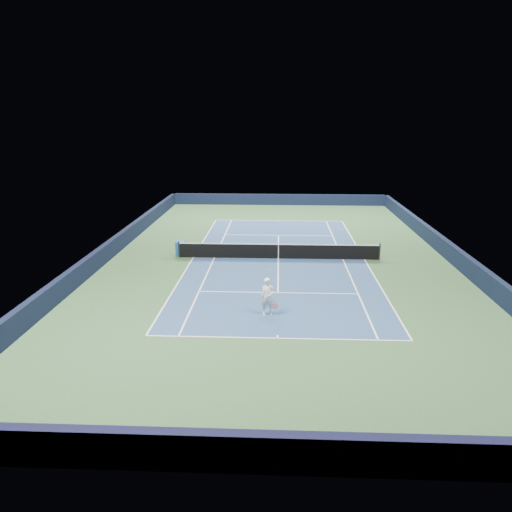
{
  "coord_description": "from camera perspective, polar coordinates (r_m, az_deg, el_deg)",
  "views": [
    {
      "loc": [
        -0.03,
        -30.72,
        8.86
      ],
      "look_at": [
        -1.3,
        -3.0,
        1.0
      ],
      "focal_mm": 35.0,
      "sensor_mm": 36.0,
      "label": 1
    }
  ],
  "objects": [
    {
      "name": "center_mark_near",
      "position": [
        20.95,
        2.48,
        -9.2
      ],
      "size": [
        0.08,
        0.3,
        0.0
      ],
      "primitive_type": "cube",
      "color": "white",
      "rests_on": "ground"
    },
    {
      "name": "service_line_far",
      "position": [
        38.16,
        2.59,
        2.39
      ],
      "size": [
        8.23,
        0.08,
        0.0
      ],
      "primitive_type": "cube",
      "color": "white",
      "rests_on": "ground"
    },
    {
      "name": "baseline_near",
      "position": [
        20.81,
        2.48,
        -9.37
      ],
      "size": [
        10.97,
        0.08,
        0.0
      ],
      "primitive_type": "cube",
      "color": "white",
      "rests_on": "ground"
    },
    {
      "name": "wall_near",
      "position": [
        13.7,
        2.37,
        -21.53
      ],
      "size": [
        22.0,
        0.35,
        1.1
      ],
      "primitive_type": "cube",
      "color": "black",
      "rests_on": "ground"
    },
    {
      "name": "court_surface",
      "position": [
        31.97,
        2.57,
        -0.28
      ],
      "size": [
        10.97,
        23.77,
        0.01
      ],
      "primitive_type": "cube",
      "color": "navy",
      "rests_on": "ground"
    },
    {
      "name": "service_line_near",
      "position": [
        25.88,
        2.53,
        -4.2
      ],
      "size": [
        8.23,
        0.08,
        0.0
      ],
      "primitive_type": "cube",
      "color": "white",
      "rests_on": "ground"
    },
    {
      "name": "sideline_doubles_right",
      "position": [
        32.44,
        12.3,
        -0.39
      ],
      "size": [
        0.08,
        23.77,
        0.0
      ],
      "primitive_type": "cube",
      "color": "white",
      "rests_on": "ground"
    },
    {
      "name": "wall_right",
      "position": [
        33.63,
        21.36,
        0.4
      ],
      "size": [
        0.35,
        40.0,
        1.1
      ],
      "primitive_type": "cube",
      "color": "black",
      "rests_on": "ground"
    },
    {
      "name": "sideline_doubles_left",
      "position": [
        32.43,
        -7.17,
        -0.15
      ],
      "size": [
        0.08,
        23.77,
        0.0
      ],
      "primitive_type": "cube",
      "color": "white",
      "rests_on": "ground"
    },
    {
      "name": "sideline_singles_right",
      "position": [
        32.24,
        9.9,
        -0.36
      ],
      "size": [
        0.08,
        23.77,
        0.0
      ],
      "primitive_type": "cube",
      "color": "white",
      "rests_on": "ground"
    },
    {
      "name": "center_service_line",
      "position": [
        31.97,
        2.57,
        -0.27
      ],
      "size": [
        0.08,
        12.8,
        0.0
      ],
      "primitive_type": "cube",
      "color": "white",
      "rests_on": "ground"
    },
    {
      "name": "center_mark_far",
      "position": [
        43.37,
        2.61,
        4.02
      ],
      "size": [
        0.08,
        0.3,
        0.0
      ],
      "primitive_type": "cube",
      "color": "white",
      "rests_on": "ground"
    },
    {
      "name": "wall_left",
      "position": [
        33.61,
        -16.21,
        0.86
      ],
      "size": [
        0.35,
        40.0,
        1.1
      ],
      "primitive_type": "cube",
      "color": "black",
      "rests_on": "ground"
    },
    {
      "name": "wall_far",
      "position": [
        51.22,
        2.63,
        6.46
      ],
      "size": [
        22.0,
        0.35,
        1.1
      ],
      "primitive_type": "cube",
      "color": "black",
      "rests_on": "ground"
    },
    {
      "name": "ground",
      "position": [
        31.97,
        2.57,
        -0.29
      ],
      "size": [
        40.0,
        40.0,
        0.0
      ],
      "primitive_type": "plane",
      "color": "#2E502C",
      "rests_on": "ground"
    },
    {
      "name": "tennis_player",
      "position": [
        22.78,
        1.36,
        -4.68
      ],
      "size": [
        0.84,
        1.31,
        1.91
      ],
      "color": "white",
      "rests_on": "ground"
    },
    {
      "name": "sideline_singles_left",
      "position": [
        32.23,
        -4.77,
        -0.18
      ],
      "size": [
        0.08,
        23.77,
        0.0
      ],
      "primitive_type": "cube",
      "color": "white",
      "rests_on": "ground"
    },
    {
      "name": "baseline_far",
      "position": [
        43.52,
        2.61,
        4.06
      ],
      "size": [
        10.97,
        0.08,
        0.0
      ],
      "primitive_type": "cube",
      "color": "white",
      "rests_on": "ground"
    },
    {
      "name": "sponsor_cube",
      "position": [
        32.95,
        -8.61,
        0.87
      ],
      "size": [
        0.61,
        0.55,
        0.93
      ],
      "color": "#1D58AE",
      "rests_on": "ground"
    },
    {
      "name": "tennis_net",
      "position": [
        31.84,
        2.58,
        0.58
      ],
      "size": [
        12.9,
        0.1,
        1.07
      ],
      "color": "black",
      "rests_on": "ground"
    }
  ]
}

